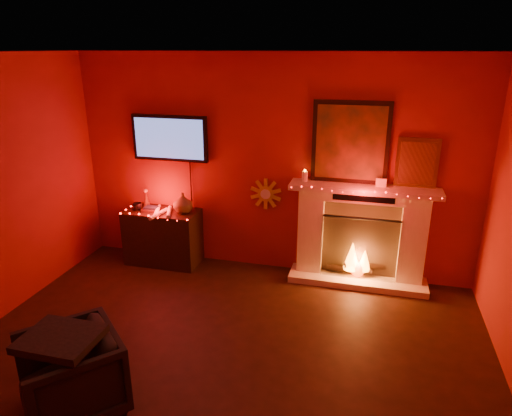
{
  "coord_description": "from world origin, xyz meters",
  "views": [
    {
      "loc": [
        1.2,
        -2.83,
        2.74
      ],
      "look_at": [
        0.03,
        1.7,
        1.09
      ],
      "focal_mm": 32.0,
      "sensor_mm": 36.0,
      "label": 1
    }
  ],
  "objects_px": {
    "fireplace": "(361,226)",
    "tv": "(170,138)",
    "console_table": "(164,234)",
    "armchair": "(71,374)",
    "sunburst_clock": "(266,194)"
  },
  "relations": [
    {
      "from": "armchair",
      "to": "tv",
      "type": "bearing_deg",
      "value": 140.37
    },
    {
      "from": "fireplace",
      "to": "armchair",
      "type": "height_order",
      "value": "fireplace"
    },
    {
      "from": "tv",
      "to": "console_table",
      "type": "xyz_separation_m",
      "value": [
        -0.08,
        -0.19,
        -1.25
      ]
    },
    {
      "from": "console_table",
      "to": "tv",
      "type": "bearing_deg",
      "value": 66.68
    },
    {
      "from": "console_table",
      "to": "armchair",
      "type": "bearing_deg",
      "value": -80.23
    },
    {
      "from": "tv",
      "to": "fireplace",
      "type": "bearing_deg",
      "value": -1.5
    },
    {
      "from": "sunburst_clock",
      "to": "tv",
      "type": "bearing_deg",
      "value": -178.76
    },
    {
      "from": "fireplace",
      "to": "tv",
      "type": "distance_m",
      "value": 2.61
    },
    {
      "from": "sunburst_clock",
      "to": "console_table",
      "type": "distance_m",
      "value": 1.48
    },
    {
      "from": "fireplace",
      "to": "tv",
      "type": "relative_size",
      "value": 1.76
    },
    {
      "from": "console_table",
      "to": "armchair",
      "type": "height_order",
      "value": "console_table"
    },
    {
      "from": "fireplace",
      "to": "sunburst_clock",
      "type": "relative_size",
      "value": 5.45
    },
    {
      "from": "fireplace",
      "to": "console_table",
      "type": "height_order",
      "value": "fireplace"
    },
    {
      "from": "fireplace",
      "to": "tv",
      "type": "height_order",
      "value": "fireplace"
    },
    {
      "from": "console_table",
      "to": "fireplace",
      "type": "bearing_deg",
      "value": 2.93
    }
  ]
}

